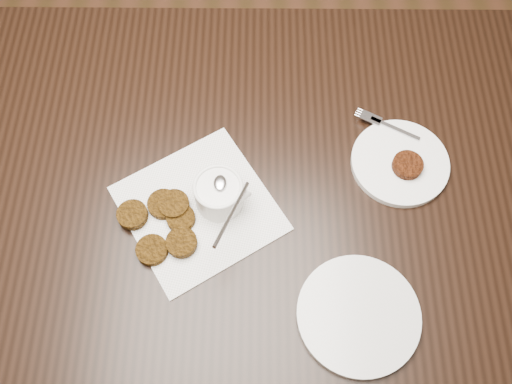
% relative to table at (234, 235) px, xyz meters
% --- Properties ---
extents(floor, '(4.00, 4.00, 0.00)m').
position_rel_table_xyz_m(floor, '(-0.06, -0.05, -0.38)').
color(floor, brown).
rests_on(floor, ground).
extents(table, '(1.32, 0.85, 0.75)m').
position_rel_table_xyz_m(table, '(0.00, 0.00, 0.00)').
color(table, black).
rests_on(table, floor).
extents(napkin, '(0.37, 0.37, 0.00)m').
position_rel_table_xyz_m(napkin, '(-0.05, -0.09, 0.38)').
color(napkin, white).
rests_on(napkin, table).
extents(sauce_ramekin, '(0.13, 0.13, 0.13)m').
position_rel_table_xyz_m(sauce_ramekin, '(-0.01, -0.08, 0.44)').
color(sauce_ramekin, white).
rests_on(sauce_ramekin, napkin).
extents(patty_cluster, '(0.26, 0.26, 0.02)m').
position_rel_table_xyz_m(patty_cluster, '(-0.11, -0.12, 0.39)').
color(patty_cluster, '#653D0D').
rests_on(patty_cluster, napkin).
extents(plate_with_patty, '(0.26, 0.26, 0.03)m').
position_rel_table_xyz_m(plate_with_patty, '(0.35, 0.01, 0.39)').
color(plate_with_patty, white).
rests_on(plate_with_patty, table).
extents(plate_empty, '(0.29, 0.29, 0.02)m').
position_rel_table_xyz_m(plate_empty, '(0.24, -0.30, 0.38)').
color(plate_empty, silver).
rests_on(plate_empty, table).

